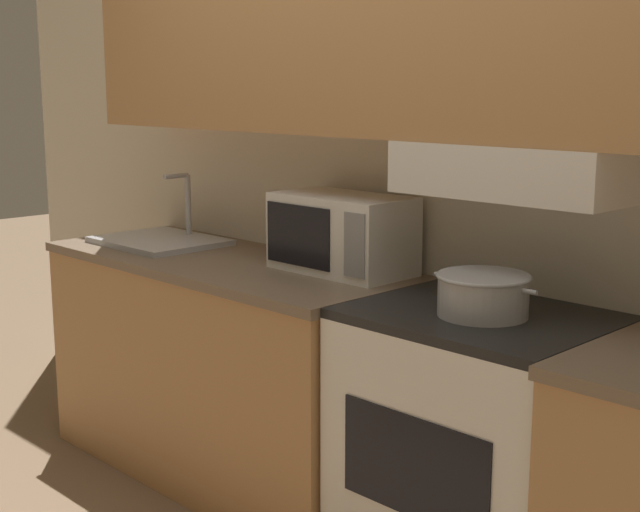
# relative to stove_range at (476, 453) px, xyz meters

# --- Properties ---
(ground_plane) EXTENTS (16.00, 16.00, 0.00)m
(ground_plane) POSITION_rel_stove_range_xyz_m (-0.47, 0.31, -0.45)
(ground_plane) COLOR #7F664C
(wall_back) EXTENTS (5.49, 0.38, 2.55)m
(wall_back) POSITION_rel_stove_range_xyz_m (-0.46, 0.24, 1.05)
(wall_back) COLOR silver
(wall_back) RESTS_ON ground_plane
(lower_counter_main) EXTENTS (1.64, 0.66, 0.89)m
(lower_counter_main) POSITION_rel_stove_range_xyz_m (-1.20, -0.01, 0.00)
(lower_counter_main) COLOR tan
(lower_counter_main) RESTS_ON ground_plane
(stove_range) EXTENTS (0.75, 0.61, 0.89)m
(stove_range) POSITION_rel_stove_range_xyz_m (0.00, 0.00, 0.00)
(stove_range) COLOR white
(stove_range) RESTS_ON ground_plane
(cooking_pot) EXTENTS (0.36, 0.28, 0.12)m
(cooking_pot) POSITION_rel_stove_range_xyz_m (0.02, -0.03, 0.51)
(cooking_pot) COLOR #B7BABF
(cooking_pot) RESTS_ON stove_range
(microwave) EXTENTS (0.51, 0.29, 0.28)m
(microwave) POSITION_rel_stove_range_xyz_m (-0.70, 0.13, 0.59)
(microwave) COLOR white
(microwave) RESTS_ON lower_counter_main
(sink_basin) EXTENTS (0.52, 0.41, 0.29)m
(sink_basin) POSITION_rel_stove_range_xyz_m (-1.64, -0.01, 0.46)
(sink_basin) COLOR #B7BABF
(sink_basin) RESTS_ON lower_counter_main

